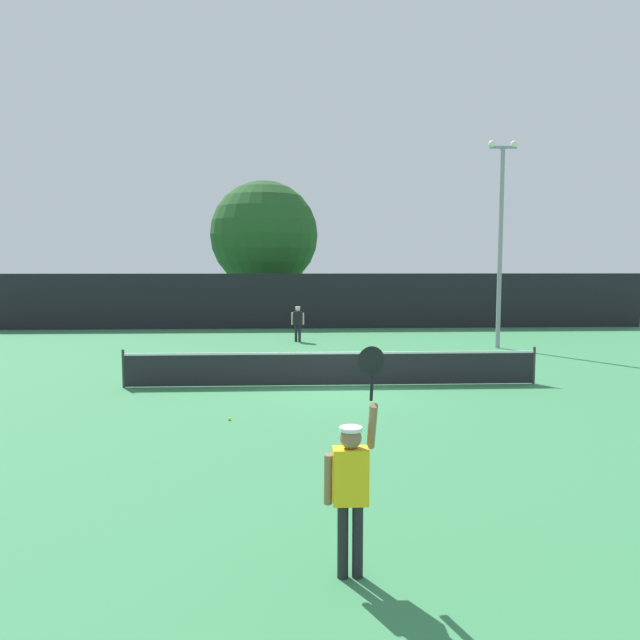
# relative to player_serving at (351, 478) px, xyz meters

# --- Properties ---
(ground_plane) EXTENTS (120.00, 120.00, 0.00)m
(ground_plane) POSITION_rel_player_serving_xyz_m (0.50, 10.29, -1.11)
(ground_plane) COLOR #387F4C
(tennis_net) EXTENTS (11.71, 0.08, 1.07)m
(tennis_net) POSITION_rel_player_serving_xyz_m (0.50, 10.29, -0.59)
(tennis_net) COLOR #232328
(tennis_net) RESTS_ON ground
(perimeter_fence) EXTENTS (36.54, 0.12, 2.98)m
(perimeter_fence) POSITION_rel_player_serving_xyz_m (0.50, 25.72, 0.38)
(perimeter_fence) COLOR black
(perimeter_fence) RESTS_ON ground
(player_serving) EXTENTS (0.68, 0.40, 2.52)m
(player_serving) POSITION_rel_player_serving_xyz_m (0.00, 0.00, 0.00)
(player_serving) COLOR yellow
(player_serving) RESTS_ON ground
(player_receiving) EXTENTS (0.57, 0.23, 1.57)m
(player_receiving) POSITION_rel_player_serving_xyz_m (-0.37, 20.06, -0.15)
(player_receiving) COLOR black
(player_receiving) RESTS_ON ground
(tennis_ball) EXTENTS (0.07, 0.07, 0.07)m
(tennis_ball) POSITION_rel_player_serving_xyz_m (-2.01, 6.62, -1.07)
(tennis_ball) COLOR #CCE033
(tennis_ball) RESTS_ON ground
(light_pole) EXTENTS (1.18, 0.28, 8.39)m
(light_pole) POSITION_rel_player_serving_xyz_m (7.86, 17.64, 3.65)
(light_pole) COLOR gray
(light_pole) RESTS_ON ground
(large_tree) EXTENTS (6.74, 6.74, 8.68)m
(large_tree) POSITION_rel_player_serving_xyz_m (-2.36, 31.29, 4.19)
(large_tree) COLOR brown
(large_tree) RESTS_ON ground
(parked_car_near) EXTENTS (2.17, 4.31, 1.69)m
(parked_car_near) POSITION_rel_player_serving_xyz_m (-2.88, 33.15, -0.33)
(parked_car_near) COLOR black
(parked_car_near) RESTS_ON ground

